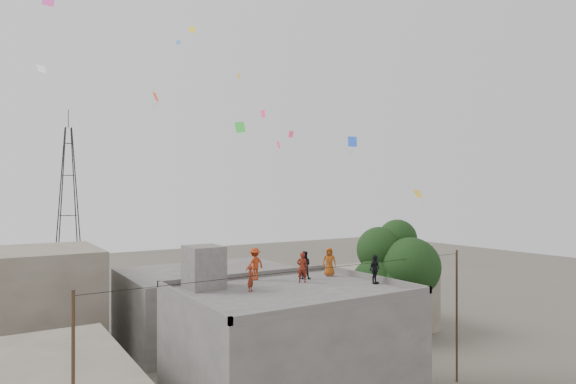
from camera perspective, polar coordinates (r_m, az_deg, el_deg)
name	(u,v)px	position (r m, az deg, el deg)	size (l,w,h in m)	color
main_building	(290,356)	(23.52, 0.26, -18.87)	(10.00, 8.00, 6.10)	#54514E
parapet	(290,287)	(22.70, 0.26, -11.19)	(10.00, 8.00, 0.30)	#54514E
stair_head_box	(204,267)	(23.37, -9.96, -8.75)	(1.60, 1.80, 2.00)	#54514E
neighbor_north	(210,304)	(36.54, -9.22, -12.95)	(12.00, 9.00, 5.00)	#54514E
neighbor_northwest	(21,305)	(35.54, -29.07, -11.65)	(9.00, 8.00, 7.00)	#695F53
neighbor_east	(371,299)	(39.68, 9.77, -12.36)	(7.00, 8.00, 4.40)	#695F53
tree	(396,274)	(27.76, 12.67, -9.47)	(4.90, 4.60, 9.10)	black
utility_line	(315,345)	(22.56, 3.18, -17.61)	(20.12, 0.62, 7.40)	black
transmission_tower	(68,207)	(59.33, -24.60, -1.61)	(2.97, 2.97, 20.01)	black
person_red_adult	(302,267)	(24.54, 1.68, -8.91)	(0.55, 0.36, 1.52)	maroon
person_orange_child	(329,262)	(26.48, 4.91, -8.24)	(0.75, 0.49, 1.54)	#9A4511
person_dark_child	(304,265)	(25.54, 1.94, -8.64)	(0.71, 0.55, 1.45)	black
person_dark_adult	(375,269)	(24.53, 10.25, -9.00)	(0.85, 0.35, 1.44)	black
person_orange_adult	(255,264)	(25.25, -3.97, -8.49)	(1.08, 0.62, 1.67)	#A43212
person_red_child	(251,279)	(22.36, -4.43, -10.20)	(0.44, 0.29, 1.19)	maroon
kites	(245,101)	(28.48, -5.15, 10.70)	(16.81, 20.07, 12.26)	red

